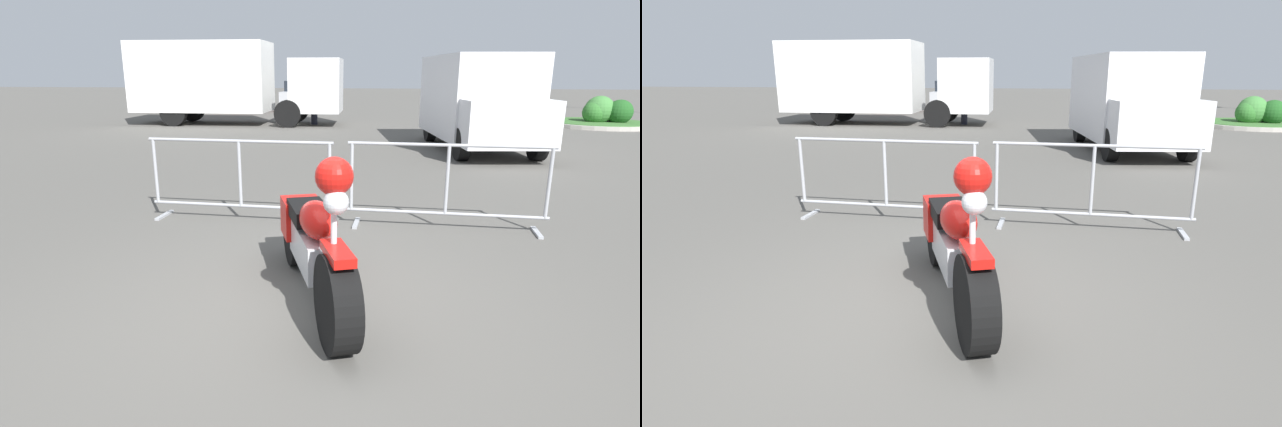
{
  "view_description": "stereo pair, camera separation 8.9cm",
  "coord_description": "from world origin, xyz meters",
  "views": [
    {
      "loc": [
        0.81,
        -3.67,
        1.89
      ],
      "look_at": [
        0.18,
        0.65,
        0.65
      ],
      "focal_mm": 28.0,
      "sensor_mm": 36.0,
      "label": 1
    },
    {
      "loc": [
        0.9,
        -3.66,
        1.89
      ],
      "look_at": [
        0.18,
        0.65,
        0.65
      ],
      "focal_mm": 28.0,
      "sensor_mm": 36.0,
      "label": 2
    }
  ],
  "objects": [
    {
      "name": "planter_island",
      "position": [
        8.34,
        16.14,
        0.31
      ],
      "size": [
        3.87,
        3.87,
        1.08
      ],
      "color": "#ADA89E",
      "rests_on": "ground"
    },
    {
      "name": "delivery_van",
      "position": [
        2.9,
        9.62,
        1.24
      ],
      "size": [
        2.64,
        5.23,
        2.31
      ],
      "rotation": [
        0.0,
        0.0,
        -1.43
      ],
      "color": "silver",
      "rests_on": "ground"
    },
    {
      "name": "ground_plane",
      "position": [
        0.0,
        0.0,
        0.0
      ],
      "size": [
        120.0,
        120.0,
        0.0
      ],
      "primitive_type": "plane",
      "color": "#54514C"
    },
    {
      "name": "parked_car_silver",
      "position": [
        -3.78,
        22.49,
        0.76
      ],
      "size": [
        1.81,
        4.41,
        1.5
      ],
      "rotation": [
        0.0,
        0.0,
        1.57
      ],
      "color": "#B7BABF",
      "rests_on": "ground"
    },
    {
      "name": "pedestrian",
      "position": [
        -2.14,
        15.15,
        0.92
      ],
      "size": [
        0.48,
        0.48,
        1.69
      ],
      "rotation": [
        0.0,
        0.0,
        4.08
      ],
      "color": "#262838",
      "rests_on": "ground"
    },
    {
      "name": "parked_car_maroon",
      "position": [
        -6.86,
        22.26,
        0.76
      ],
      "size": [
        1.82,
        4.43,
        1.5
      ],
      "rotation": [
        0.0,
        0.0,
        1.57
      ],
      "color": "maroon",
      "rests_on": "ground"
    },
    {
      "name": "crowd_barrier_far",
      "position": [
        1.49,
        2.45,
        0.56
      ],
      "size": [
        2.44,
        0.52,
        1.07
      ],
      "rotation": [
        0.0,
        0.0,
        -0.03
      ],
      "color": "#9EA0A5",
      "rests_on": "ground"
    },
    {
      "name": "motorcycle",
      "position": [
        0.18,
        0.25,
        0.52
      ],
      "size": [
        1.01,
        2.31,
        1.35
      ],
      "rotation": [
        0.0,
        0.0,
        -1.22
      ],
      "color": "black",
      "rests_on": "ground"
    },
    {
      "name": "parked_car_tan",
      "position": [
        -9.95,
        22.06,
        0.7
      ],
      "size": [
        1.66,
        4.05,
        1.37
      ],
      "rotation": [
        0.0,
        0.0,
        1.57
      ],
      "color": "tan",
      "rests_on": "ground"
    },
    {
      "name": "crowd_barrier_near",
      "position": [
        -1.12,
        2.45,
        0.56
      ],
      "size": [
        2.44,
        0.52,
        1.07
      ],
      "rotation": [
        0.0,
        0.0,
        -0.03
      ],
      "color": "#9EA0A5",
      "rests_on": "ground"
    },
    {
      "name": "box_truck",
      "position": [
        -5.41,
        14.86,
        1.64
      ],
      "size": [
        7.77,
        2.49,
        2.98
      ],
      "rotation": [
        0.0,
        0.0,
        0.03
      ],
      "color": "white",
      "rests_on": "ground"
    }
  ]
}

